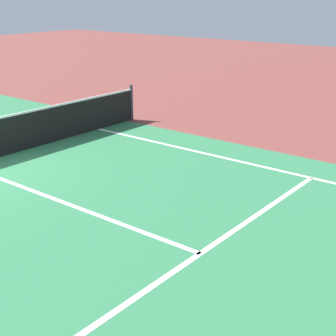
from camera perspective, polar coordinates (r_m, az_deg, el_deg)
line_sideline_right at (r=11.15m, az=13.90°, el=-0.59°), size 0.10×11.89×0.01m
line_service_near at (r=7.64m, az=3.70°, el=-9.71°), size 8.22×0.10×0.01m
line_center_service at (r=9.62m, az=-12.17°, el=-3.72°), size 0.10×6.40×0.01m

